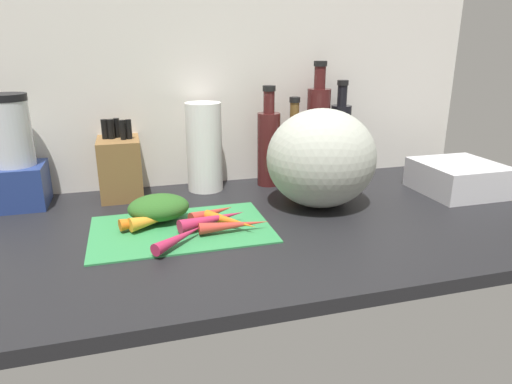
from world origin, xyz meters
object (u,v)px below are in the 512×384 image
Objects in this scene: knife_block at (120,166)px; carrot_4 at (180,237)px; carrot_6 at (230,221)px; winter_squash at (321,158)px; carrot_1 at (144,221)px; bottle_0 at (269,145)px; carrot_0 at (154,220)px; paper_towel_roll at (204,147)px; bottle_1 at (293,150)px; carrot_2 at (212,213)px; bottle_3 at (340,138)px; cutting_board at (181,228)px; carrot_3 at (235,225)px; blender_appliance at (15,160)px; bottle_2 at (318,131)px; carrot_5 at (213,219)px; dish_rack at (458,178)px.

carrot_4 is at bearing -73.31° from knife_block.
carrot_6 is 31.76cm from winter_squash.
carrot_1 is at bearing -80.41° from knife_block.
bottle_0 is at bearing 34.37° from carrot_1.
paper_towel_roll reaches higher than carrot_0.
bottle_1 is at bearing 0.52° from bottle_0.
carrot_0 is at bearing -76.22° from knife_block.
carrot_2 is 58.49cm from bottle_3.
carrot_6 is at bearing -16.34° from carrot_1.
cutting_board is 2.51× the size of carrot_3.
carrot_2 is at bearing -51.88° from knife_block.
blender_appliance is 1.15× the size of paper_towel_roll.
carrot_0 reaches higher than carrot_1.
knife_block is (-25.38, 37.03, 6.72)cm from carrot_3.
carrot_0 is at bearing -121.67° from paper_towel_roll.
bottle_2 is (40.12, 27.92, 13.73)cm from carrot_2.
bottle_3 is at bearing 9.72° from bottle_1.
carrot_6 is 40.34cm from bottle_0.
knife_block reaches higher than carrot_1.
bottle_2 reaches higher than bottle_3.
cutting_board is 1.87× the size of knife_block.
carrot_5 is (13.91, -3.49, -0.04)cm from carrot_0.
bottle_0 is (71.97, 0.95, -0.53)cm from blender_appliance.
carrot_6 is at bearing -16.16° from carrot_0.
carrot_4 is at bearing -169.15° from dish_rack.
winter_squash is 36.33cm from paper_towel_roll.
cutting_board is 1.39× the size of blender_appliance.
winter_squash is at bearing -39.56° from paper_towel_roll.
carrot_6 is at bearing -120.94° from bottle_0.
bottle_2 is at bearing 28.18° from carrot_0.
carrot_2 is 35.90cm from knife_block.
carrot_1 is at bearing -125.69° from paper_towel_roll.
bottle_1 is at bearing -0.91° from knife_block.
bottle_3 is at bearing 34.95° from carrot_5.
carrot_1 is at bearing 161.74° from cutting_board.
winter_squash is (31.70, 8.88, 10.90)cm from carrot_5.
blender_appliance reaches higher than carrot_6.
carrot_3 is at bearing -25.70° from cutting_board.
dish_rack reaches higher than carrot_6.
bottle_1 is (0.62, 22.93, -2.57)cm from winter_squash.
knife_block is at bearing 126.03° from carrot_6.
carrot_2 is at bearing -96.25° from paper_towel_roll.
carrot_1 is 49.46cm from winter_squash.
knife_block is at bearing 106.69° from carrot_4.
bottle_1 is at bearing 52.26° from carrot_3.
paper_towel_roll is at bearing 69.73° from cutting_board.
carrot_1 is at bearing -145.63° from bottle_0.
carrot_3 is 53.93cm from bottle_2.
knife_block is at bearing 124.43° from carrot_3.
carrot_0 is 0.38× the size of bottle_0.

